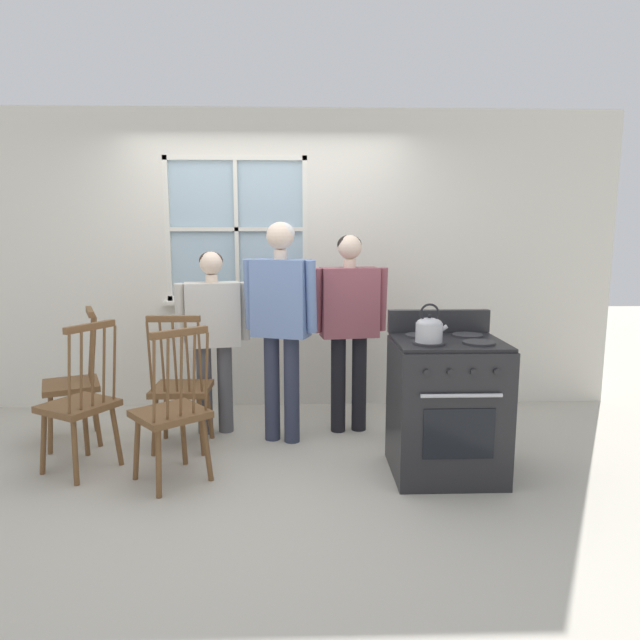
# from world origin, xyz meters

# --- Properties ---
(ground_plane) EXTENTS (16.00, 16.00, 0.00)m
(ground_plane) POSITION_xyz_m (0.00, 0.00, 0.00)
(ground_plane) COLOR #B2AD9E
(wall_back) EXTENTS (6.40, 0.16, 2.70)m
(wall_back) POSITION_xyz_m (0.02, 1.40, 1.33)
(wall_back) COLOR silver
(wall_back) RESTS_ON ground_plane
(chair_by_window) EXTENTS (0.56, 0.57, 1.04)m
(chair_by_window) POSITION_xyz_m (-1.20, -0.08, 0.46)
(chair_by_window) COLOR brown
(chair_by_window) RESTS_ON ground_plane
(chair_near_wall) EXTENTS (0.43, 0.42, 1.04)m
(chair_near_wall) POSITION_xyz_m (-0.60, 0.31, 0.46)
(chair_near_wall) COLOR brown
(chair_near_wall) RESTS_ON ground_plane
(chair_center_cluster) EXTENTS (0.53, 0.54, 1.04)m
(chair_center_cluster) POSITION_xyz_m (-1.45, 0.47, 0.46)
(chair_center_cluster) COLOR brown
(chair_center_cluster) RESTS_ON ground_plane
(chair_near_stove) EXTENTS (0.58, 0.58, 1.04)m
(chair_near_stove) POSITION_xyz_m (-0.54, -0.27, 0.46)
(chair_near_stove) COLOR brown
(chair_near_stove) RESTS_ON ground_plane
(person_elderly_left) EXTENTS (0.59, 0.29, 1.47)m
(person_elderly_left) POSITION_xyz_m (-0.40, 0.65, 0.88)
(person_elderly_left) COLOR #4C4C51
(person_elderly_left) RESTS_ON ground_plane
(person_teen_center) EXTENTS (0.58, 0.34, 1.70)m
(person_teen_center) POSITION_xyz_m (0.15, 0.44, 1.04)
(person_teen_center) COLOR #2D3347
(person_teen_center) RESTS_ON ground_plane
(person_adult_right) EXTENTS (0.62, 0.27, 1.60)m
(person_adult_right) POSITION_xyz_m (0.69, 0.65, 0.97)
(person_adult_right) COLOR black
(person_adult_right) RESTS_ON ground_plane
(stove) EXTENTS (0.72, 0.68, 1.08)m
(stove) POSITION_xyz_m (1.28, -0.19, 0.47)
(stove) COLOR #232326
(stove) RESTS_ON ground_plane
(kettle) EXTENTS (0.21, 0.17, 0.25)m
(kettle) POSITION_xyz_m (1.12, -0.32, 1.02)
(kettle) COLOR #B7B7BC
(kettle) RESTS_ON stove
(potted_plant) EXTENTS (0.12, 0.12, 0.22)m
(potted_plant) POSITION_xyz_m (-0.49, 1.31, 1.07)
(potted_plant) COLOR beige
(potted_plant) RESTS_ON wall_back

